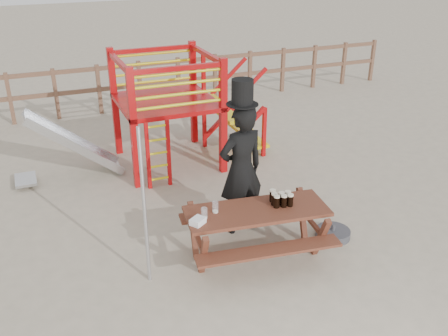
{
  "coord_description": "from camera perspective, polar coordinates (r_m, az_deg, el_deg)",
  "views": [
    {
      "loc": [
        -2.17,
        -4.91,
        3.97
      ],
      "look_at": [
        0.19,
        0.8,
        1.07
      ],
      "focal_mm": 40.0,
      "sensor_mm": 36.0,
      "label": 1
    }
  ],
  "objects": [
    {
      "name": "metal_pole",
      "position": [
        5.99,
        -9.09,
        -4.61
      ],
      "size": [
        0.05,
        0.05,
        2.06
      ],
      "primitive_type": "cylinder",
      "color": "#B2B2B7",
      "rests_on": "ground"
    },
    {
      "name": "playground_fort",
      "position": [
        9.26,
        -7.0,
        6.69
      ],
      "size": [
        4.71,
        1.84,
        2.1
      ],
      "color": "#AB0B0D",
      "rests_on": "ground"
    },
    {
      "name": "stout_pints",
      "position": [
        6.63,
        6.52,
        -3.52
      ],
      "size": [
        0.28,
        0.29,
        0.17
      ],
      "color": "black",
      "rests_on": "picnic_table"
    },
    {
      "name": "picnic_table",
      "position": [
        6.67,
        3.72,
        -6.74
      ],
      "size": [
        2.02,
        1.52,
        0.72
      ],
      "rotation": [
        0.0,
        0.0,
        -0.13
      ],
      "color": "brown",
      "rests_on": "ground"
    },
    {
      "name": "ground",
      "position": [
        6.68,
        1.16,
        -11.36
      ],
      "size": [
        60.0,
        60.0,
        0.0
      ],
      "primitive_type": "plane",
      "color": "tan",
      "rests_on": "ground"
    },
    {
      "name": "paper_bag",
      "position": [
        6.2,
        -3.02,
        -6.09
      ],
      "size": [
        0.23,
        0.22,
        0.08
      ],
      "primitive_type": "cube",
      "rotation": [
        0.0,
        0.0,
        0.6
      ],
      "color": "white",
      "rests_on": "picnic_table"
    },
    {
      "name": "parasol_base",
      "position": [
        7.43,
        12.33,
        -7.31
      ],
      "size": [
        0.5,
        0.5,
        0.21
      ],
      "color": "#39393E",
      "rests_on": "ground"
    },
    {
      "name": "empty_glasses",
      "position": [
        6.36,
        -1.63,
        -4.89
      ],
      "size": [
        0.27,
        0.17,
        0.15
      ],
      "color": "silver",
      "rests_on": "picnic_table"
    },
    {
      "name": "back_fence",
      "position": [
        12.53,
        -11.87,
        9.61
      ],
      "size": [
        15.09,
        0.09,
        1.2
      ],
      "color": "brown",
      "rests_on": "ground"
    },
    {
      "name": "man_with_hat",
      "position": [
        7.01,
        1.98,
        0.18
      ],
      "size": [
        0.76,
        0.56,
        2.27
      ],
      "rotation": [
        0.0,
        0.0,
        3.29
      ],
      "color": "black",
      "rests_on": "ground"
    }
  ]
}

